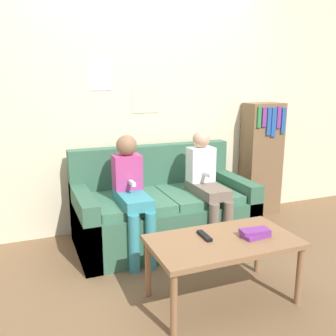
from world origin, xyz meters
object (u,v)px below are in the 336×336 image
(person_left, at_px, (132,190))
(bookshelf, at_px, (261,159))
(coffee_table, at_px, (223,246))
(couch, at_px, (163,212))
(person_right, at_px, (207,183))
(tv_remote, at_px, (204,236))

(person_left, relative_size, bookshelf, 0.83)
(coffee_table, bearing_deg, couch, 91.58)
(coffee_table, xyz_separation_m, person_left, (-0.38, 0.88, 0.19))
(bookshelf, bearing_deg, coffee_table, -132.56)
(person_right, distance_m, bookshelf, 1.10)
(coffee_table, bearing_deg, person_right, 69.44)
(person_right, bearing_deg, bookshelf, 28.82)
(tv_remote, bearing_deg, couch, 87.05)
(couch, bearing_deg, coffee_table, -88.42)
(person_left, height_order, bookshelf, bookshelf)
(couch, relative_size, bookshelf, 1.29)
(coffee_table, bearing_deg, person_left, 113.66)
(person_left, height_order, tv_remote, person_left)
(couch, bearing_deg, person_left, -150.13)
(person_left, bearing_deg, tv_remote, -70.73)
(bookshelf, bearing_deg, tv_remote, -136.39)
(coffee_table, height_order, person_right, person_right)
(couch, distance_m, coffee_table, 1.09)
(bookshelf, bearing_deg, couch, -166.27)
(person_right, bearing_deg, tv_remote, -118.45)
(couch, xyz_separation_m, bookshelf, (1.32, 0.32, 0.34))
(coffee_table, distance_m, bookshelf, 1.92)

